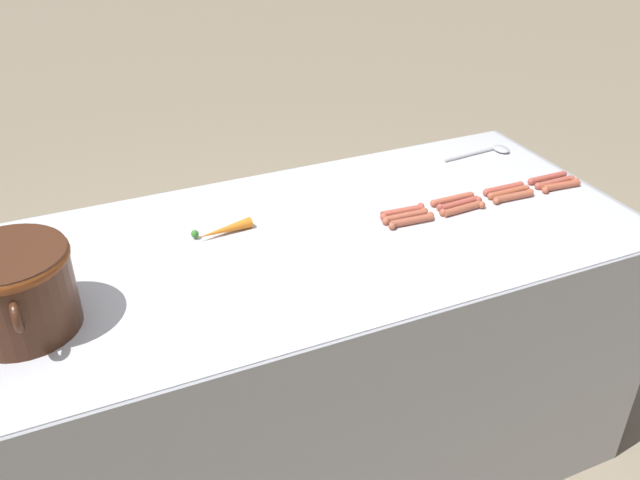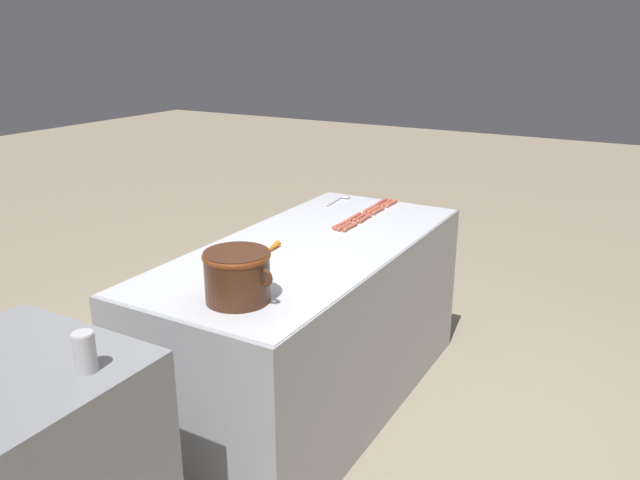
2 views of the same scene
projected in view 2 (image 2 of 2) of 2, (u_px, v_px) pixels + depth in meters
ground_plane at (311, 400)px, 3.46m from camera, size 20.00×20.00×0.00m
griddle_counter at (311, 326)px, 3.32m from camera, size 0.91×2.03×0.92m
hot_dog_0 at (391, 203)px, 3.89m from camera, size 0.03×0.16×0.02m
hot_dog_1 at (378, 210)px, 3.73m from camera, size 0.03×0.16×0.02m
hot_dog_2 at (364, 219)px, 3.57m from camera, size 0.03×0.16×0.02m
hot_dog_3 at (350, 227)px, 3.42m from camera, size 0.03×0.16×0.02m
hot_dog_4 at (387, 203)px, 3.90m from camera, size 0.03×0.16×0.02m
hot_dog_5 at (374, 210)px, 3.75m from camera, size 0.02×0.16×0.02m
hot_dog_6 at (360, 217)px, 3.59m from camera, size 0.03×0.16×0.02m
hot_dog_7 at (344, 226)px, 3.43m from camera, size 0.03×0.16×0.02m
hot_dog_8 at (381, 202)px, 3.91m from camera, size 0.02×0.16×0.02m
hot_dog_9 at (370, 209)px, 3.76m from camera, size 0.02×0.16×0.02m
hot_dog_10 at (354, 217)px, 3.60m from camera, size 0.02×0.16×0.02m
hot_dog_11 at (340, 225)px, 3.45m from camera, size 0.03×0.16×0.02m
bean_pot at (237, 274)px, 2.47m from camera, size 0.34×0.27×0.21m
serving_spoon at (341, 199)px, 4.01m from camera, size 0.07×0.27×0.02m
carrot at (270, 249)px, 3.06m from camera, size 0.06×0.18×0.03m
soda_can at (85, 352)px, 1.82m from camera, size 0.07×0.07×0.12m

